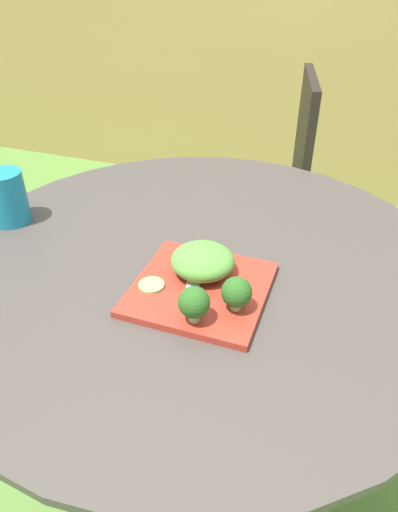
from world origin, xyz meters
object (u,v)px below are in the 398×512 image
Objects in this scene: patio_chair at (271,174)px; salad_plate at (200,289)px; drinking_glass at (8,200)px; fork at (194,273)px.

salad_plate is at bearing -85.97° from patio_chair.
patio_chair is 1.06m from drinking_glass.
patio_chair is 1.05m from salad_plate.
patio_chair is 5.90× the size of fork.
fork is at bearing -87.23° from patio_chair.
patio_chair is at bearing 64.88° from drinking_glass.
fork reaches higher than salad_plate.
patio_chair is at bearing 92.77° from fork.
drinking_glass is (-0.43, -0.93, 0.26)m from patio_chair.
drinking_glass is (-0.51, 0.10, 0.05)m from salad_plate.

